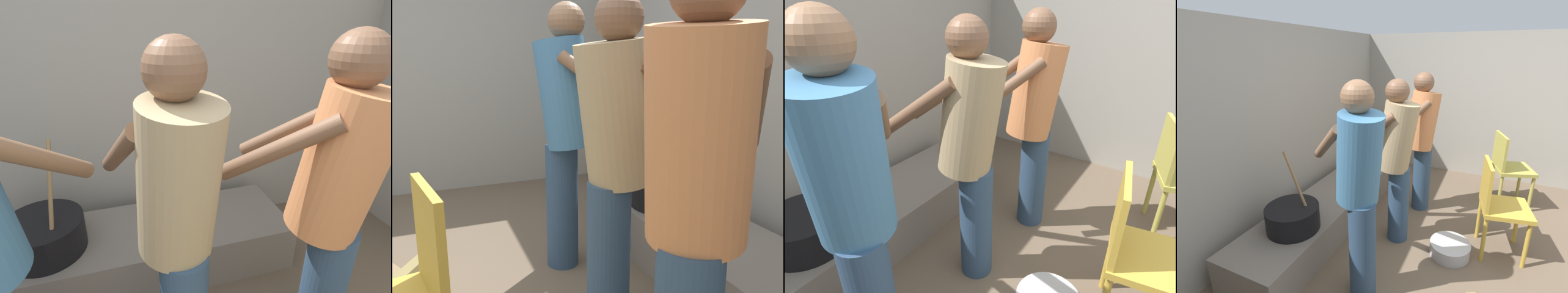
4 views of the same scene
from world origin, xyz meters
TOP-DOWN VIEW (x-y plane):
  - block_enclosure_rear at (0.00, 2.21)m, footprint 4.94×0.20m
  - block_enclosure_right at (2.37, 0.00)m, footprint 0.20×4.61m
  - hearth_ledge at (0.18, 1.69)m, footprint 2.13×0.60m
  - cooking_pot_main at (-0.30, 1.66)m, footprint 0.45×0.45m
  - cook_in_tan_shirt at (0.35, 0.96)m, footprint 0.46×0.71m
  - cook_in_blue_shirt at (-0.36, 0.98)m, footprint 0.66×0.73m
  - cook_in_orange_shirt at (0.99, 0.90)m, footprint 0.69×0.69m
  - chair_olive at (1.52, -0.03)m, footprint 0.50×0.50m
  - chair_yellow at (0.54, 0.07)m, footprint 0.47×0.47m
  - metal_mixing_bowl at (0.32, 0.41)m, footprint 0.36×0.36m

SIDE VIEW (x-z plane):
  - metal_mixing_bowl at x=0.32m, z-range 0.00..0.12m
  - hearth_ledge at x=0.18m, z-range 0.00..0.33m
  - cooking_pot_main at x=-0.30m, z-range 0.10..0.76m
  - chair_olive at x=1.52m, z-range 0.05..0.93m
  - chair_yellow at x=0.54m, z-range 0.05..0.93m
  - cook_in_tan_shirt at x=0.35m, z-range 0.11..1.67m
  - cook_in_orange_shirt at x=0.99m, z-range 0.11..1.69m
  - cook_in_blue_shirt at x=-0.36m, z-range 0.12..1.73m
  - block_enclosure_rear at x=0.00m, z-range 0.00..2.03m
  - block_enclosure_right at x=2.37m, z-range 0.00..2.03m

